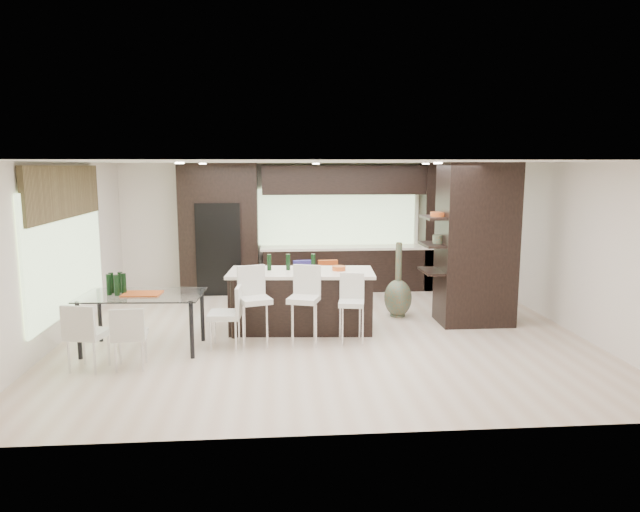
{
  "coord_description": "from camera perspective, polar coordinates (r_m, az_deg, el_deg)",
  "views": [
    {
      "loc": [
        -0.75,
        -8.78,
        2.65
      ],
      "look_at": [
        0.0,
        0.6,
        1.15
      ],
      "focal_mm": 32.0,
      "sensor_mm": 36.0,
      "label": 1
    }
  ],
  "objects": [
    {
      "name": "partition_column",
      "position": [
        9.86,
        15.34,
        1.16
      ],
      "size": [
        1.2,
        0.8,
        2.7
      ],
      "primitive_type": "cube",
      "color": "black",
      "rests_on": "ground"
    },
    {
      "name": "chair_near",
      "position": [
        7.95,
        -18.43,
        -7.91
      ],
      "size": [
        0.46,
        0.46,
        0.78
      ],
      "primitive_type": "cube",
      "rotation": [
        0.0,
        0.0,
        0.09
      ],
      "color": "silver",
      "rests_on": "ground"
    },
    {
      "name": "kitchen_island",
      "position": [
        9.28,
        -1.9,
        -4.44
      ],
      "size": [
        2.4,
        1.17,
        0.97
      ],
      "primitive_type": "cube",
      "rotation": [
        0.0,
        0.0,
        -0.08
      ],
      "color": "black",
      "rests_on": "ground"
    },
    {
      "name": "bench",
      "position": [
        10.67,
        0.04,
        -3.88
      ],
      "size": [
        1.41,
        0.67,
        0.52
      ],
      "primitive_type": "cube",
      "rotation": [
        0.0,
        0.0,
        0.11
      ],
      "color": "black",
      "rests_on": "ground"
    },
    {
      "name": "chair_end",
      "position": [
        8.49,
        -9.5,
        -6.26
      ],
      "size": [
        0.49,
        0.49,
        0.85
      ],
      "primitive_type": "cube",
      "rotation": [
        0.0,
        0.0,
        1.51
      ],
      "color": "silver",
      "rests_on": "ground"
    },
    {
      "name": "floor_vase",
      "position": [
        10.13,
        7.84,
        -2.35
      ],
      "size": [
        0.51,
        0.51,
        1.32
      ],
      "primitive_type": null,
      "rotation": [
        0.0,
        0.0,
        0.04
      ],
      "color": "#4A503A",
      "rests_on": "ground"
    },
    {
      "name": "dining_table",
      "position": [
        8.67,
        -17.23,
        -6.33
      ],
      "size": [
        1.76,
        1.06,
        0.82
      ],
      "primitive_type": "cube",
      "rotation": [
        0.0,
        0.0,
        -0.06
      ],
      "color": "white",
      "rests_on": "ground"
    },
    {
      "name": "chair_far",
      "position": [
        8.08,
        -22.17,
        -7.67
      ],
      "size": [
        0.54,
        0.54,
        0.83
      ],
      "primitive_type": "cube",
      "rotation": [
        0.0,
        0.0,
        -0.23
      ],
      "color": "silver",
      "rests_on": "ground"
    },
    {
      "name": "window_back",
      "position": [
        12.37,
        1.71,
        3.94
      ],
      "size": [
        3.4,
        0.04,
        1.2
      ],
      "primitive_type": "cube",
      "color": "#B2D199",
      "rests_on": "back_wall"
    },
    {
      "name": "ground",
      "position": [
        9.2,
        0.3,
        -7.68
      ],
      "size": [
        8.0,
        8.0,
        0.0
      ],
      "primitive_type": "plane",
      "color": "beige",
      "rests_on": "ground"
    },
    {
      "name": "left_wall",
      "position": [
        9.45,
        -24.63,
        0.32
      ],
      "size": [
        0.02,
        7.0,
        2.7
      ],
      "primitive_type": "cube",
      "color": "white",
      "rests_on": "ground"
    },
    {
      "name": "ceiling_spots",
      "position": [
        9.06,
        0.18,
        9.25
      ],
      "size": [
        4.0,
        3.0,
        0.02
      ],
      "primitive_type": "cube",
      "color": "white",
      "rests_on": "ceiling"
    },
    {
      "name": "ceiling",
      "position": [
        8.81,
        0.32,
        9.38
      ],
      "size": [
        8.0,
        7.0,
        0.02
      ],
      "primitive_type": "cube",
      "color": "white",
      "rests_on": "ground"
    },
    {
      "name": "window_left",
      "position": [
        9.62,
        -24.01,
        0.51
      ],
      "size": [
        0.04,
        3.2,
        1.9
      ],
      "primitive_type": "cube",
      "color": "#B2D199",
      "rests_on": "left_wall"
    },
    {
      "name": "right_wall",
      "position": [
        10.07,
        23.63,
        0.88
      ],
      "size": [
        0.02,
        7.0,
        2.7
      ],
      "primitive_type": "cube",
      "color": "white",
      "rests_on": "ground"
    },
    {
      "name": "refrigerator",
      "position": [
        12.08,
        -10.0,
        0.82
      ],
      "size": [
        0.9,
        0.68,
        1.9
      ],
      "primitive_type": "cube",
      "color": "black",
      "rests_on": "ground"
    },
    {
      "name": "stone_accent",
      "position": [
        9.53,
        -24.18,
        5.87
      ],
      "size": [
        0.08,
        3.0,
        0.8
      ],
      "primitive_type": "cube",
      "color": "brown",
      "rests_on": "left_wall"
    },
    {
      "name": "stool_right",
      "position": [
        8.6,
        3.14,
        -5.98
      ],
      "size": [
        0.43,
        0.43,
        0.84
      ],
      "primitive_type": "cube",
      "rotation": [
        0.0,
        0.0,
        -0.18
      ],
      "color": "silver",
      "rests_on": "ground"
    },
    {
      "name": "stool_left",
      "position": [
        8.49,
        -6.48,
        -5.83
      ],
      "size": [
        0.53,
        0.53,
        0.95
      ],
      "primitive_type": "cube",
      "rotation": [
        0.0,
        0.0,
        0.32
      ],
      "color": "silver",
      "rests_on": "ground"
    },
    {
      "name": "stool_mid",
      "position": [
        8.5,
        -1.63,
        -5.77
      ],
      "size": [
        0.53,
        0.53,
        0.95
      ],
      "primitive_type": "cube",
      "rotation": [
        0.0,
        0.0,
        -0.32
      ],
      "color": "silver",
      "rests_on": "ground"
    },
    {
      "name": "back_cabinetry",
      "position": [
        12.09,
        1.39,
        2.87
      ],
      "size": [
        6.8,
        0.68,
        2.7
      ],
      "primitive_type": "cube",
      "color": "black",
      "rests_on": "ground"
    },
    {
      "name": "back_wall",
      "position": [
        12.37,
        -1.08,
        3.02
      ],
      "size": [
        8.0,
        0.02,
        2.7
      ],
      "primitive_type": "cube",
      "color": "white",
      "rests_on": "ground"
    }
  ]
}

